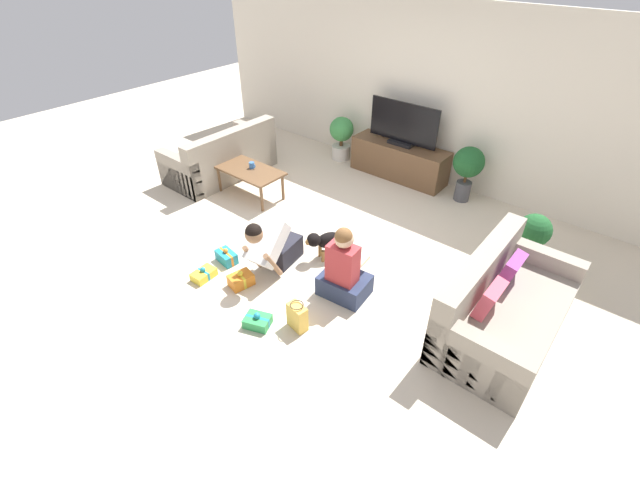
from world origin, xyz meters
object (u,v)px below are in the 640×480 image
(person_sitting, at_px, (344,271))
(gift_box_b, at_px, (258,321))
(potted_plant_back_left, at_px, (341,135))
(tv_console, at_px, (399,161))
(sofa_right, at_px, (503,309))
(gift_box_c, at_px, (241,280))
(tv, at_px, (403,126))
(gift_box_a, at_px, (226,257))
(gift_box_d, at_px, (204,274))
(person_kneeling, at_px, (272,245))
(potted_plant_back_right, at_px, (468,166))
(mug, at_px, (252,165))
(coffee_table, at_px, (249,172))
(gift_bag_a, at_px, (297,317))
(potted_plant_corner_right, at_px, (532,237))
(sofa_left, at_px, (222,158))
(dog, at_px, (325,241))

(person_sitting, xyz_separation_m, gift_box_b, (-0.40, -0.93, -0.27))
(potted_plant_back_left, bearing_deg, tv_console, 2.51)
(sofa_right, height_order, gift_box_c, sofa_right)
(tv, bearing_deg, gift_box_a, -97.28)
(gift_box_c, bearing_deg, sofa_right, 25.43)
(tv_console, height_order, gift_box_d, tv_console)
(sofa_right, height_order, tv, tv)
(person_kneeling, distance_m, gift_box_c, 0.53)
(potted_plant_back_right, bearing_deg, person_kneeling, -108.79)
(tv_console, distance_m, person_sitting, 3.04)
(tv_console, bearing_deg, gift_box_c, -89.32)
(tv_console, bearing_deg, mug, -125.96)
(gift_box_a, bearing_deg, person_sitting, 16.77)
(coffee_table, relative_size, person_kneeling, 1.25)
(mug, bearing_deg, gift_box_a, -54.87)
(potted_plant_back_left, bearing_deg, tv, 2.51)
(gift_bag_a, bearing_deg, gift_box_a, 169.87)
(gift_box_b, distance_m, gift_box_c, 0.67)
(coffee_table, height_order, gift_box_b, coffee_table)
(coffee_table, relative_size, tv_console, 0.66)
(potted_plant_corner_right, xyz_separation_m, gift_box_c, (-2.36, -2.41, -0.35))
(potted_plant_back_right, relative_size, gift_box_b, 2.69)
(person_kneeling, height_order, gift_box_d, person_kneeling)
(tv_console, distance_m, gift_box_b, 3.84)
(potted_plant_back_right, height_order, gift_bag_a, potted_plant_back_right)
(person_kneeling, distance_m, mug, 1.89)
(tv, bearing_deg, gift_bag_a, -74.69)
(gift_box_a, distance_m, gift_box_c, 0.49)
(coffee_table, bearing_deg, person_sitting, -19.96)
(sofa_left, height_order, sofa_right, same)
(gift_box_d, bearing_deg, tv, 83.99)
(tv_console, relative_size, potted_plant_back_left, 2.11)
(mug, bearing_deg, dog, -16.89)
(coffee_table, bearing_deg, potted_plant_corner_right, 13.46)
(potted_plant_back_left, bearing_deg, potted_plant_corner_right, -16.02)
(mug, bearing_deg, gift_box_c, -47.39)
(tv, distance_m, potted_plant_back_right, 1.18)
(person_sitting, xyz_separation_m, gift_box_d, (-1.42, -0.81, -0.28))
(gift_box_a, distance_m, gift_box_b, 1.16)
(person_sitting, bearing_deg, dog, -39.50)
(gift_box_a, height_order, gift_bag_a, gift_bag_a)
(person_kneeling, bearing_deg, gift_box_a, -163.23)
(potted_plant_back_left, bearing_deg, person_sitting, -52.24)
(potted_plant_back_right, height_order, mug, potted_plant_back_right)
(tv, distance_m, gift_box_c, 3.56)
(potted_plant_back_right, height_order, gift_box_c, potted_plant_back_right)
(coffee_table, xyz_separation_m, dog, (1.85, -0.50, -0.13))
(sofa_right, relative_size, potted_plant_corner_right, 2.45)
(sofa_left, distance_m, gift_box_a, 2.38)
(gift_box_a, height_order, mug, mug)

